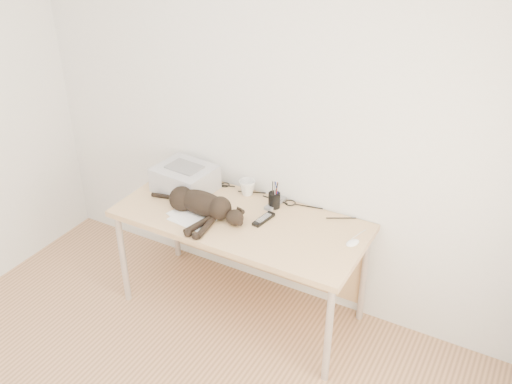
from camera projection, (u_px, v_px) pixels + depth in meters
The scene contains 11 objects.
wall_back at pixel (268, 116), 3.58m from camera, with size 3.50×3.50×0.00m, color white.
desk at pixel (247, 229), 3.72m from camera, with size 1.60×0.70×0.74m.
printer at pixel (185, 178), 3.85m from camera, with size 0.40×0.35×0.18m.
papers at pixel (191, 218), 3.58m from camera, with size 0.33×0.26×0.01m.
cat at pixel (199, 204), 3.59m from camera, with size 0.73×0.34×0.17m.
mug at pixel (247, 188), 3.81m from camera, with size 0.11×0.11×0.10m, color silver.
pen_cup at pixel (274, 200), 3.67m from camera, with size 0.08×0.08×0.20m.
remote_grey at pixel (275, 203), 3.72m from camera, with size 0.05×0.19×0.02m, color slate.
remote_black at pixel (264, 219), 3.55m from camera, with size 0.05×0.18×0.02m, color black.
mouse at pixel (353, 241), 3.33m from camera, with size 0.06×0.10×0.03m, color white.
cable_tangle at pixel (263, 195), 3.82m from camera, with size 1.36×0.08×0.01m, color black, non-canonical shape.
Camera 1 is at (1.55, -1.21, 2.67)m, focal length 40.00 mm.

